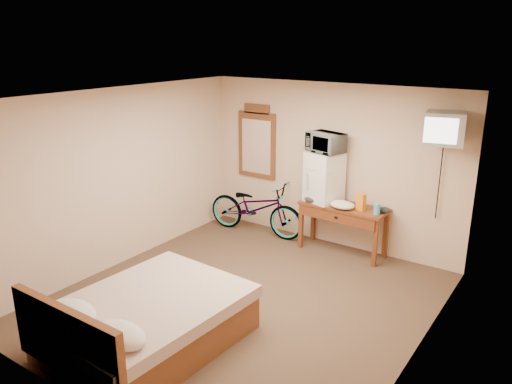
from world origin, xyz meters
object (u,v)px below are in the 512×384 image
(mini_fridge, at_px, (324,177))
(bicycle, at_px, (256,207))
(desk, at_px, (342,214))
(crt_television, at_px, (445,128))
(microwave, at_px, (326,143))
(blue_cup, at_px, (377,209))
(wall_mirror, at_px, (257,143))
(bed, at_px, (143,322))

(mini_fridge, height_order, bicycle, mini_fridge)
(desk, bearing_deg, mini_fridge, 172.58)
(crt_television, xyz_separation_m, bicycle, (-2.84, -0.09, -1.59))
(crt_television, bearing_deg, microwave, 179.15)
(desk, xyz_separation_m, bicycle, (-1.51, -0.07, -0.18))
(microwave, relative_size, crt_television, 0.85)
(blue_cup, xyz_separation_m, wall_mirror, (-2.27, 0.34, 0.63))
(wall_mirror, distance_m, bed, 3.98)
(microwave, distance_m, blue_cup, 1.22)
(desk, xyz_separation_m, wall_mirror, (-1.72, 0.27, 0.83))
(microwave, distance_m, bed, 3.70)
(desk, bearing_deg, bicycle, -177.50)
(mini_fridge, distance_m, blue_cup, 0.95)
(bed, bearing_deg, blue_cup, 70.00)
(wall_mirror, bearing_deg, mini_fridge, -9.33)
(crt_television, bearing_deg, bed, -120.21)
(microwave, distance_m, bicycle, 1.68)
(desk, xyz_separation_m, mini_fridge, (-0.34, 0.04, 0.50))
(desk, relative_size, mini_fridge, 1.73)
(microwave, bearing_deg, bicycle, -158.61)
(crt_television, distance_m, bicycle, 3.25)
(blue_cup, bearing_deg, crt_television, 6.39)
(mini_fridge, bearing_deg, bed, -95.18)
(bed, bearing_deg, bicycle, 104.50)
(microwave, relative_size, blue_cup, 3.33)
(blue_cup, xyz_separation_m, crt_television, (0.77, 0.09, 1.20))
(mini_fridge, xyz_separation_m, blue_cup, (0.89, -0.11, -0.30))
(blue_cup, bearing_deg, wall_mirror, 171.55)
(blue_cup, height_order, bicycle, blue_cup)
(microwave, xyz_separation_m, wall_mirror, (-1.38, 0.23, -0.20))
(microwave, height_order, crt_television, crt_television)
(crt_television, bearing_deg, wall_mirror, 175.29)
(microwave, height_order, bed, microwave)
(mini_fridge, bearing_deg, crt_television, -0.85)
(bed, bearing_deg, crt_television, 59.79)
(desk, distance_m, wall_mirror, 1.93)
(crt_television, distance_m, bed, 4.30)
(microwave, bearing_deg, crt_television, 15.10)
(microwave, relative_size, bed, 0.25)
(crt_television, bearing_deg, mini_fridge, 179.15)
(bicycle, relative_size, bed, 0.83)
(crt_television, relative_size, wall_mirror, 0.50)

